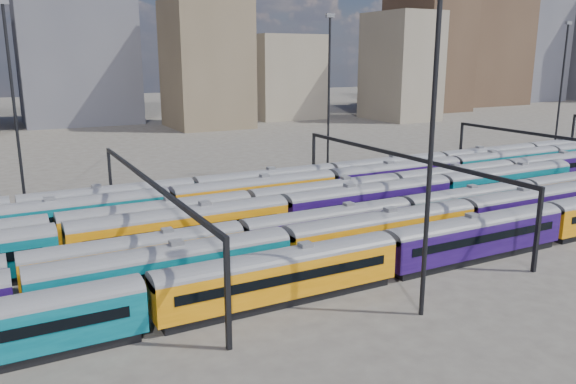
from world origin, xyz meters
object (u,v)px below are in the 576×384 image
rake_1 (465,214)px  mast_2 (432,133)px  rake_2 (137,253)px  rake_0 (387,249)px

rake_1 → mast_2: mast_2 is taller
rake_2 → rake_0: bearing=-27.1°
rake_2 → mast_2: size_ratio=5.38×
rake_2 → mast_2: mast_2 is taller
rake_1 → rake_0: bearing=-160.6°
rake_2 → rake_1: bearing=-8.4°
rake_0 → mast_2: (-2.04, -7.00, 11.24)m
rake_0 → rake_2: size_ratio=0.92×
mast_2 → rake_2: bearing=135.9°
rake_1 → rake_2: bearing=171.6°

